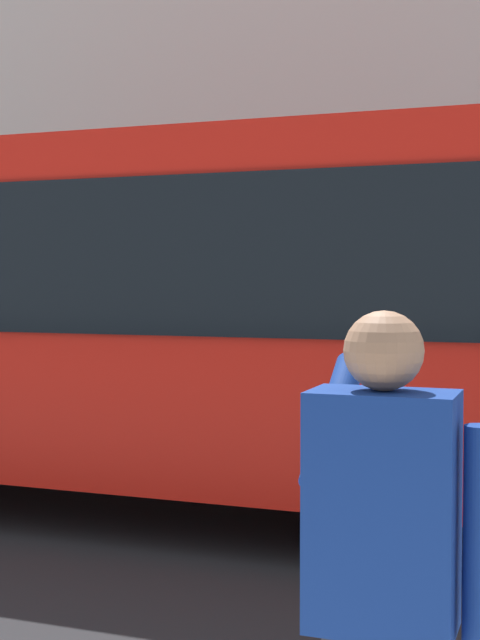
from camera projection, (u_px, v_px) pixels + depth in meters
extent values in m
plane|color=#232326|center=(464.00, 529.00, 7.05)|extent=(60.00, 60.00, 0.00)
cube|color=red|center=(92.00, 307.00, 7.89)|extent=(9.00, 2.50, 2.60)
cube|color=black|center=(6.00, 257.00, 6.70)|extent=(7.60, 0.06, 1.10)
cylinder|color=black|center=(458.00, 444.00, 7.94)|extent=(1.00, 0.28, 1.00)
cylinder|color=black|center=(416.00, 501.00, 5.87)|extent=(1.00, 0.28, 1.00)
cube|color=navy|center=(383.00, 511.00, 2.49)|extent=(0.40, 0.24, 0.66)
sphere|color=#A87A5B|center=(384.00, 351.00, 2.47)|extent=(0.22, 0.22, 0.22)
cylinder|color=navy|center=(480.00, 534.00, 2.40)|extent=(0.09, 0.09, 0.58)
cylinder|color=navy|center=(334.00, 419.00, 2.69)|extent=(0.09, 0.48, 0.37)
cube|color=black|center=(371.00, 349.00, 2.79)|extent=(0.07, 0.01, 0.14)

